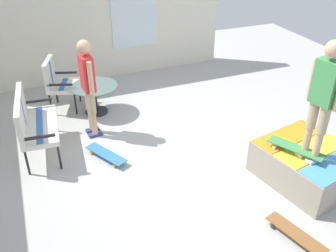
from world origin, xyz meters
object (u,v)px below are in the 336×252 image
patio_bench (31,120)px  patio_chair_near_house (57,80)px  skateboard_spare (296,234)px  skateboard_by_bench (106,154)px  person_skater (324,94)px  skateboard_on_ramp (296,149)px  person_watching (88,82)px  patio_table (95,94)px  skate_ramp (309,163)px

patio_bench → patio_chair_near_house: 1.55m
patio_bench → skateboard_spare: bearing=-138.6°
skateboard_by_bench → person_skater: bearing=-125.3°
patio_chair_near_house → person_skater: 4.86m
person_skater → skateboard_spare: (-0.77, 0.73, -1.42)m
patio_chair_near_house → person_skater: person_skater is taller
skateboard_spare → skateboard_on_ramp: size_ratio=1.03×
patio_chair_near_house → skateboard_on_ramp: size_ratio=1.27×
person_watching → patio_bench: bearing=102.6°
patio_table → skateboard_on_ramp: size_ratio=1.12×
skate_ramp → skateboard_on_ramp: bearing=90.9°
patio_bench → patio_table: 1.58m
skate_ramp → person_watching: (2.43, 2.70, 0.75)m
patio_chair_near_house → skateboard_on_ramp: patio_chair_near_house is taller
patio_table → skate_ramp: bearing=-142.2°
skateboard_on_ramp → patio_bench: bearing=56.7°
person_watching → skateboard_on_ramp: 3.43m
skate_ramp → patio_table: 4.05m
person_watching → skateboard_spare: person_watching is taller
patio_chair_near_house → person_skater: size_ratio=0.61×
patio_chair_near_house → skateboard_by_bench: (-2.04, -0.42, -0.53)m
skateboard_spare → patio_chair_near_house: bearing=25.5°
skate_ramp → skateboard_by_bench: skate_ramp is taller
skateboard_spare → patio_bench: bearing=41.4°
patio_chair_near_house → skateboard_by_bench: bearing=-168.4°
skateboard_on_ramp → patio_table: bearing=33.9°
patio_table → person_skater: (-3.35, -2.28, 1.10)m
person_watching → person_skater: bearing=-136.0°
person_watching → skateboard_on_ramp: size_ratio=2.16×
skate_ramp → person_skater: 1.27m
skate_ramp → patio_chair_near_house: size_ratio=2.04×
patio_bench → person_watching: size_ratio=0.75×
patio_chair_near_house → patio_table: bearing=-125.2°
skateboard_by_bench → skateboard_spare: bearing=-145.2°
patio_chair_near_house → person_watching: size_ratio=0.59×
patio_bench → skateboard_by_bench: patio_bench is taller
person_skater → skateboard_on_ramp: 0.91m
skateboard_by_bench → skateboard_on_ramp: 2.90m
patio_bench → patio_table: patio_bench is taller
patio_bench → skateboard_by_bench: (-0.61, -1.01, -0.53)m
skateboard_by_bench → person_watching: bearing=1.2°
patio_bench → skateboard_on_ramp: size_ratio=1.61×
patio_bench → person_skater: bearing=-124.1°
person_skater → skateboard_on_ramp: size_ratio=2.09×
patio_bench → skateboard_on_ramp: bearing=-123.3°
skate_ramp → patio_bench: patio_bench is taller
skate_ramp → person_skater: bearing=127.2°
skateboard_on_ramp → skate_ramp: bearing=-89.1°
skateboard_by_bench → skateboard_spare: (-2.52, -1.75, 0.00)m
patio_table → skateboard_spare: (-4.12, -1.55, -0.32)m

